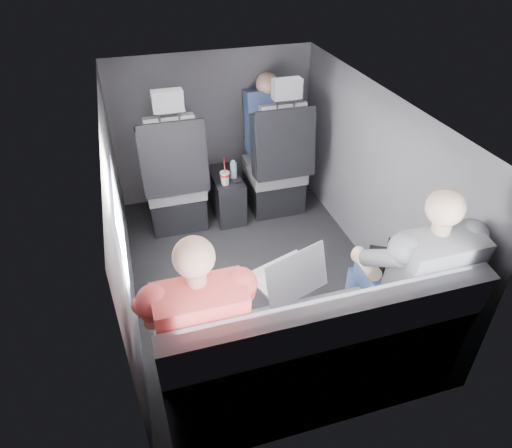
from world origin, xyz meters
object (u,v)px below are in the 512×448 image
object	(u,v)px
center_console	(227,195)
laptop_black	(405,262)
water_bottle	(233,170)
laptop_silver	(289,275)
front_seat_left	(175,185)
passenger_front_right	(267,123)
laptop_white	(183,308)
front_seat_right	(277,170)
passenger_rear_right	(411,277)
passenger_rear_left	(198,325)
rear_bench	(311,356)
soda_cup	(225,178)

from	to	relation	value
center_console	laptop_black	bearing A→B (deg)	-69.01
water_bottle	laptop_silver	distance (m)	1.58
front_seat_left	center_console	bearing A→B (deg)	5.07
passenger_front_right	water_bottle	bearing A→B (deg)	-143.67
laptop_white	laptop_silver	size ratio (longest dim) A/B	0.82
laptop_silver	laptop_black	size ratio (longest dim) A/B	0.99
laptop_white	laptop_silver	distance (m)	0.61
laptop_black	passenger_front_right	xyz separation A→B (m)	(-0.22, 1.93, 0.11)
front_seat_right	water_bottle	size ratio (longest dim) A/B	7.56
front_seat_right	water_bottle	bearing A→B (deg)	-176.44
front_seat_left	passenger_rear_right	xyz separation A→B (m)	(1.06, -1.81, 0.24)
front_seat_left	passenger_front_right	world-z (taller)	front_seat_left
front_seat_left	laptop_black	size ratio (longest dim) A/B	2.70
center_console	laptop_silver	xyz separation A→B (m)	(-0.03, -1.63, 0.44)
front_seat_right	water_bottle	world-z (taller)	front_seat_right
front_seat_right	passenger_rear_left	distance (m)	2.09
rear_bench	front_seat_right	bearing A→B (deg)	76.69
center_console	laptop_white	bearing A→B (deg)	-110.47
rear_bench	laptop_silver	size ratio (longest dim) A/B	3.46
front_seat_right	center_console	distance (m)	0.49
passenger_rear_right	passenger_front_right	size ratio (longest dim) A/B	1.67
water_bottle	passenger_rear_right	xyz separation A→B (m)	(0.56, -1.78, 0.17)
front_seat_left	center_console	xyz separation A→B (m)	(0.45, 0.04, -0.20)
passenger_rear_right	passenger_rear_left	bearing A→B (deg)	179.98
center_console	front_seat_left	bearing A→B (deg)	-174.93
front_seat_left	laptop_silver	distance (m)	1.67
passenger_rear_right	center_console	bearing A→B (deg)	108.39
center_console	passenger_rear_right	xyz separation A→B (m)	(0.61, -1.85, 0.44)
soda_cup	passenger_front_right	size ratio (longest dim) A/B	0.33
front_seat_left	water_bottle	xyz separation A→B (m)	(0.50, -0.02, 0.08)
soda_cup	laptop_silver	distance (m)	1.50
passenger_front_right	rear_bench	bearing A→B (deg)	-101.41
laptop_black	front_seat_right	bearing A→B (deg)	97.09
passenger_rear_left	passenger_rear_right	distance (m)	1.19
water_bottle	passenger_front_right	distance (m)	0.55
front_seat_right	water_bottle	xyz separation A→B (m)	(-0.40, -0.02, 0.08)
front_seat_right	water_bottle	distance (m)	0.41
soda_cup	passenger_rear_right	size ratio (longest dim) A/B	0.20
passenger_rear_left	passenger_front_right	distance (m)	2.30
rear_bench	passenger_rear_left	xyz separation A→B (m)	(-0.58, 0.09, 0.33)
laptop_silver	rear_bench	bearing A→B (deg)	-85.33
center_console	passenger_rear_left	size ratio (longest dim) A/B	0.39
front_seat_left	passenger_rear_right	world-z (taller)	front_seat_left
front_seat_left	front_seat_right	distance (m)	0.90
center_console	laptop_white	distance (m)	1.87
water_bottle	passenger_rear_right	size ratio (longest dim) A/B	0.13
laptop_white	passenger_rear_right	world-z (taller)	passenger_rear_right
passenger_rear_left	passenger_rear_right	xyz separation A→B (m)	(1.19, -0.00, 0.01)
center_console	laptop_white	size ratio (longest dim) A/B	1.27
soda_cup	laptop_white	xyz separation A→B (m)	(-0.59, -1.56, 0.17)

